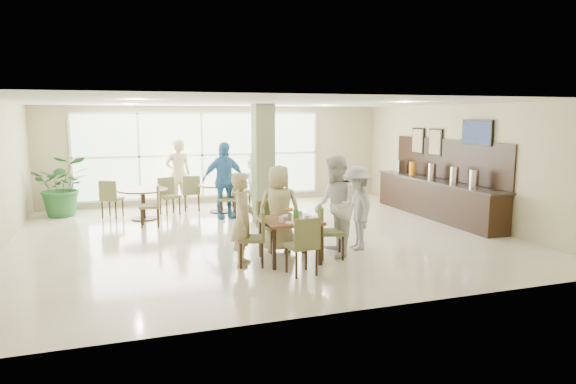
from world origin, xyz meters
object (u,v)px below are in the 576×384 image
object	(u,v)px
main_table	(290,224)
potted_plant	(63,186)
teen_left	(243,219)
round_table_right	(221,190)
round_table_left	(143,195)
adult_b	(255,181)
teen_far	(279,208)
adult_standing	(178,174)
teen_standing	(357,208)
buffet_counter	(436,195)
adult_a	(224,180)
teen_right	(335,206)

from	to	relation	value
main_table	potted_plant	bearing A→B (deg)	125.94
teen_left	potted_plant	bearing A→B (deg)	50.84
main_table	round_table_right	size ratio (longest dim) A/B	0.81
round_table_left	adult_b	xyz separation A→B (m)	(2.94, 0.39, 0.18)
teen_far	adult_b	bearing A→B (deg)	-83.49
main_table	adult_b	bearing A→B (deg)	81.84
teen_left	adult_standing	bearing A→B (deg)	24.38
potted_plant	teen_standing	world-z (taller)	teen_standing
round_table_left	adult_standing	size ratio (longest dim) A/B	0.63
buffet_counter	adult_a	world-z (taller)	buffet_counter
teen_left	teen_far	world-z (taller)	teen_far
buffet_counter	adult_standing	xyz separation A→B (m)	(-5.96, 3.33, 0.40)
round_table_left	potted_plant	bearing A→B (deg)	149.91
main_table	round_table_left	distance (m)	5.11
round_table_left	teen_right	xyz separation A→B (m)	(3.12, -4.53, 0.33)
round_table_left	teen_left	bearing A→B (deg)	-72.92
teen_right	buffet_counter	bearing A→B (deg)	131.83
main_table	teen_standing	distance (m)	1.53
main_table	potted_plant	world-z (taller)	potted_plant
round_table_left	teen_left	world-z (taller)	teen_left
teen_far	potted_plant	bearing A→B (deg)	-34.71
teen_right	round_table_left	bearing A→B (deg)	-136.19
main_table	adult_standing	world-z (taller)	adult_standing
round_table_left	teen_right	distance (m)	5.51
round_table_left	buffet_counter	size ratio (longest dim) A/B	0.26
teen_right	adult_b	size ratio (longest dim) A/B	1.18
buffet_counter	teen_left	distance (m)	6.11
round_table_left	adult_standing	xyz separation A→B (m)	(1.01, 1.26, 0.36)
main_table	potted_plant	xyz separation A→B (m)	(-4.13, 5.70, 0.11)
main_table	buffet_counter	bearing A→B (deg)	28.03
main_table	adult_standing	xyz separation A→B (m)	(-1.22, 5.85, 0.29)
teen_right	adult_standing	bearing A→B (deg)	-150.74
buffet_counter	teen_left	bearing A→B (deg)	-155.99
round_table_left	teen_far	xyz separation A→B (m)	(2.26, -3.91, 0.22)
teen_left	teen_standing	distance (m)	2.33
teen_standing	adult_standing	bearing A→B (deg)	-147.84
buffet_counter	teen_left	world-z (taller)	buffet_counter
round_table_left	adult_a	xyz separation A→B (m)	(1.92, -0.47, 0.36)
buffet_counter	teen_right	size ratio (longest dim) A/B	2.56
teen_standing	adult_standing	world-z (taller)	adult_standing
main_table	adult_a	bearing A→B (deg)	94.31
adult_standing	buffet_counter	bearing A→B (deg)	146.60
round_table_left	adult_a	size ratio (longest dim) A/B	0.64
teen_left	adult_a	world-z (taller)	adult_a
main_table	adult_standing	bearing A→B (deg)	101.74
adult_a	adult_b	distance (m)	1.34
teen_left	teen_far	size ratio (longest dim) A/B	0.97
round_table_right	potted_plant	bearing A→B (deg)	169.21
buffet_counter	teen_far	distance (m)	5.07
round_table_left	round_table_right	distance (m)	2.03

